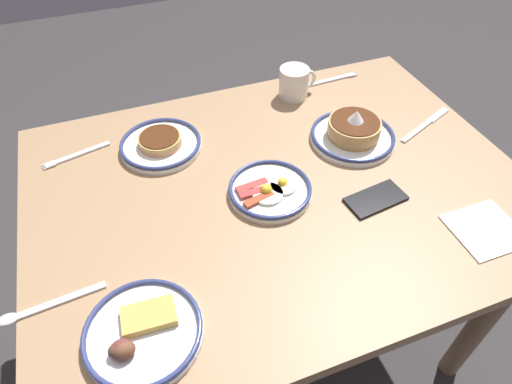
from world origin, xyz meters
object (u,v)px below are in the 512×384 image
plate_far_side (142,333)px  paper_napkin (485,230)px  plate_center_pancakes (270,190)px  coffee_mug (295,82)px  tea_spoon (37,309)px  plate_far_companion (161,144)px  cell_phone (376,199)px  fork_far (331,80)px  plate_near_main (353,133)px  fork_near (77,155)px  butter_knife (425,124)px

plate_far_side → paper_napkin: plate_far_side is taller
plate_center_pancakes → coffee_mug: (-0.23, -0.37, 0.03)m
coffee_mug → tea_spoon: (0.76, 0.50, -0.04)m
plate_far_companion → cell_phone: size_ratio=1.51×
plate_far_companion → fork_far: bearing=-166.2°
paper_napkin → tea_spoon: bearing=-8.5°
plate_near_main → coffee_mug: (0.06, -0.26, 0.02)m
plate_near_main → plate_center_pancakes: (0.29, 0.11, -0.01)m
fork_near → plate_near_main: bearing=164.7°
tea_spoon → plate_far_side: bearing=145.4°
fork_near → fork_far: bearing=-173.1°
plate_far_companion → plate_far_side: bearing=74.5°
coffee_mug → butter_knife: size_ratio=0.56×
plate_far_companion → coffee_mug: bearing=-166.2°
plate_far_companion → fork_near: 0.22m
fork_far → tea_spoon: size_ratio=0.96×
fork_far → plate_far_companion: bearing=13.8°
paper_napkin → plate_center_pancakes: bearing=-33.8°
plate_far_companion → fork_far: plate_far_companion is taller
plate_near_main → tea_spoon: bearing=16.7°
plate_near_main → fork_near: plate_near_main is taller
plate_center_pancakes → coffee_mug: coffee_mug is taller
cell_phone → plate_far_side: bearing=7.3°
plate_near_main → paper_napkin: plate_near_main is taller
plate_center_pancakes → butter_knife: plate_center_pancakes is taller
plate_far_companion → paper_napkin: 0.82m
fork_near → butter_knife: size_ratio=0.82×
plate_far_side → coffee_mug: (-0.58, -0.63, 0.03)m
plate_far_side → cell_phone: (-0.58, -0.15, -0.01)m
fork_far → butter_knife: (-0.14, 0.31, -0.00)m
plate_far_side → coffee_mug: coffee_mug is taller
fork_near → coffee_mug: bearing=-174.7°
plate_near_main → cell_phone: (0.06, 0.22, -0.02)m
plate_near_main → butter_knife: size_ratio=1.07×
plate_far_companion → cell_phone: plate_far_companion is taller
plate_center_pancakes → fork_far: (-0.37, -0.40, -0.01)m
cell_phone → fork_far: 0.53m
fork_far → butter_knife: same height
plate_center_pancakes → cell_phone: size_ratio=1.40×
plate_center_pancakes → butter_knife: (-0.52, -0.10, -0.01)m
coffee_mug → cell_phone: 0.48m
coffee_mug → butter_knife: bearing=137.0°
fork_far → tea_spoon: bearing=30.7°
fork_near → plate_center_pancakes: bearing=144.1°
plate_far_side → fork_near: (0.07, -0.57, -0.01)m
plate_center_pancakes → fork_far: bearing=-132.7°
plate_far_companion → tea_spoon: size_ratio=1.07×
plate_near_main → butter_knife: bearing=176.4°
plate_near_main → paper_napkin: bearing=107.5°
paper_napkin → plate_far_side: bearing=-1.3°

